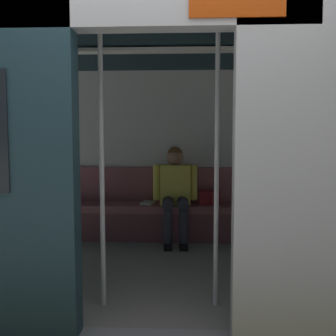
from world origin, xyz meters
TOP-DOWN VIEW (x-y plane):
  - train_car at (0.06, -1.28)m, footprint 6.40×2.90m
  - bench_seat at (0.00, -2.39)m, footprint 3.11×0.44m
  - person_seated at (-0.07, -2.34)m, footprint 0.55×0.68m
  - handbag at (-0.50, -2.44)m, footprint 0.26×0.15m
  - book at (0.28, -2.42)m, footprint 0.19×0.25m
  - grab_pole_door at (0.43, -0.46)m, footprint 0.04×0.04m
  - grab_pole_far at (-0.43, -0.51)m, footprint 0.04×0.04m

SIDE VIEW (x-z plane):
  - bench_seat at x=0.00m, z-range 0.12..0.57m
  - book at x=0.28m, z-range 0.45..0.48m
  - handbag at x=-0.50m, z-range 0.45..0.62m
  - person_seated at x=-0.07m, z-range 0.08..1.26m
  - grab_pole_door at x=0.43m, z-range 0.00..2.14m
  - grab_pole_far at x=-0.43m, z-range 0.00..2.14m
  - train_car at x=0.06m, z-range 0.38..2.67m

